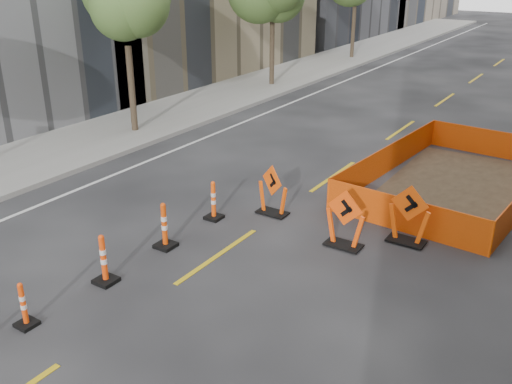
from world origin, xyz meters
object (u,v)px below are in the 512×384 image
Objects in this scene: channelizer_4 at (104,259)px; chevron_sign_left at (273,190)px; chevron_sign_center at (345,219)px; channelizer_6 at (213,200)px; channelizer_5 at (164,225)px; chevron_sign_right at (409,214)px; channelizer_3 at (23,305)px.

chevron_sign_left is (1.15, 4.81, 0.13)m from channelizer_4.
chevron_sign_center is at bearing 9.13° from chevron_sign_left.
channelizer_4 is 3.74m from channelizer_6.
chevron_sign_center is at bearing 33.37° from channelizer_5.
chevron_sign_right is (4.67, 3.30, 0.18)m from channelizer_5.
chevron_sign_right is at bearing 43.71° from chevron_sign_center.
channelizer_4 is 0.77× the size of chevron_sign_center.
channelizer_3 is 5.61m from channelizer_6.
channelizer_5 is 3.16m from chevron_sign_left.
chevron_sign_center is (3.48, 0.43, 0.20)m from channelizer_6.
channelizer_3 is 0.82× the size of channelizer_4.
chevron_sign_right is (4.65, 1.43, 0.22)m from channelizer_6.
chevron_sign_left is at bearing 43.61° from channelizer_6.
chevron_sign_right is at bearing 35.25° from channelizer_5.
chevron_sign_center is 1.54m from chevron_sign_right.
chevron_sign_center reaches higher than channelizer_5.
chevron_sign_right reaches higher than channelizer_5.
chevron_sign_center is (3.50, 4.17, 0.17)m from channelizer_4.
chevron_sign_right is at bearing 30.13° from chevron_sign_left.
chevron_sign_left is (1.14, 2.94, 0.12)m from channelizer_5.
chevron_sign_right reaches higher than channelizer_4.
chevron_sign_center is (3.60, 6.04, 0.27)m from channelizer_3.
channelizer_5 is 5.72m from chevron_sign_right.
channelizer_6 is 3.51m from chevron_sign_center.
channelizer_6 is 0.76× the size of chevron_sign_left.
channelizer_5 reaches higher than channelizer_4.
channelizer_4 is 4.95m from chevron_sign_left.
chevron_sign_left is (1.25, 6.68, 0.23)m from channelizer_3.
channelizer_3 is 0.81× the size of channelizer_5.
channelizer_3 is at bearing -76.22° from chevron_sign_left.
chevron_sign_left is 0.93× the size of chevron_sign_right.
channelizer_4 is at bearing -126.68° from chevron_sign_center.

